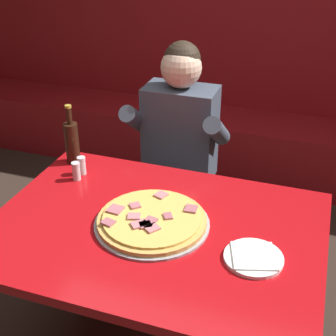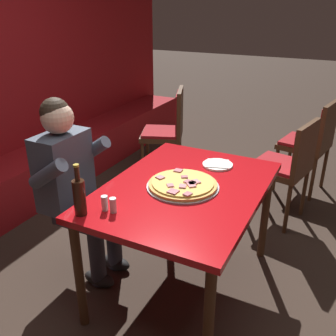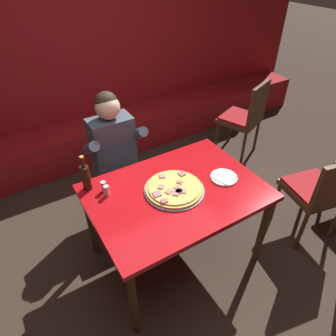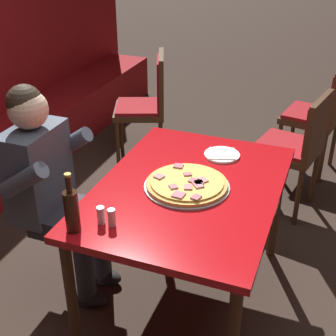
% 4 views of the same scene
% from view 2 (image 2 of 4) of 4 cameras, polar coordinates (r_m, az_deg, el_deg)
% --- Properties ---
extents(ground_plane, '(24.00, 24.00, 0.00)m').
position_cam_2_polar(ground_plane, '(2.76, 2.26, -17.32)').
color(ground_plane, '#33261E').
extents(main_dining_table, '(1.28, 0.92, 0.77)m').
position_cam_2_polar(main_dining_table, '(2.36, 2.53, -4.63)').
color(main_dining_table, '#422816').
rests_on(main_dining_table, ground_plane).
extents(pizza, '(0.45, 0.45, 0.05)m').
position_cam_2_polar(pizza, '(2.30, 2.26, -2.53)').
color(pizza, '#9E9EA3').
rests_on(pizza, main_dining_table).
extents(plate_white_paper, '(0.21, 0.21, 0.02)m').
position_cam_2_polar(plate_white_paper, '(2.63, 7.57, 0.53)').
color(plate_white_paper, white).
rests_on(plate_white_paper, main_dining_table).
extents(beer_bottle, '(0.07, 0.07, 0.29)m').
position_cam_2_polar(beer_bottle, '(2.03, -13.36, -4.17)').
color(beer_bottle, black).
rests_on(beer_bottle, main_dining_table).
extents(shaker_oregano, '(0.04, 0.04, 0.09)m').
position_cam_2_polar(shaker_oregano, '(2.05, -8.36, -5.74)').
color(shaker_oregano, silver).
rests_on(shaker_oregano, main_dining_table).
extents(shaker_red_pepper_flakes, '(0.04, 0.04, 0.09)m').
position_cam_2_polar(shaker_red_pepper_flakes, '(2.08, -9.62, -5.39)').
color(shaker_red_pepper_flakes, silver).
rests_on(shaker_red_pepper_flakes, main_dining_table).
extents(diner_seated_blue_shirt, '(0.53, 0.53, 1.27)m').
position_cam_2_polar(diner_seated_blue_shirt, '(2.60, -14.02, -2.15)').
color(diner_seated_blue_shirt, black).
rests_on(diner_seated_blue_shirt, ground_plane).
extents(dining_chair_by_booth, '(0.52, 0.52, 0.93)m').
position_cam_2_polar(dining_chair_by_booth, '(3.36, 17.83, 0.80)').
color(dining_chair_by_booth, '#422816').
rests_on(dining_chair_by_booth, ground_plane).
extents(dining_chair_far_left, '(0.51, 0.51, 0.96)m').
position_cam_2_polar(dining_chair_far_left, '(3.99, 21.18, 4.13)').
color(dining_chair_far_left, '#422816').
rests_on(dining_chair_far_left, ground_plane).
extents(dining_chair_side_aisle, '(0.57, 0.57, 0.98)m').
position_cam_2_polar(dining_chair_side_aisle, '(4.11, 0.14, 6.30)').
color(dining_chair_side_aisle, '#422816').
rests_on(dining_chair_side_aisle, ground_plane).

